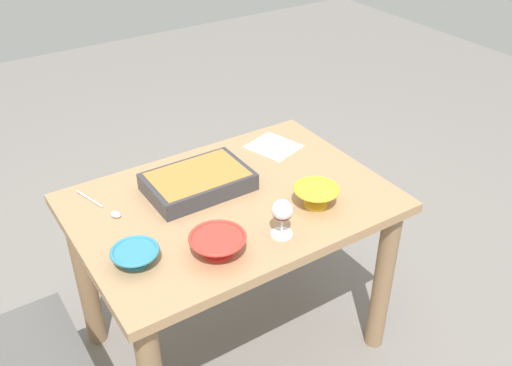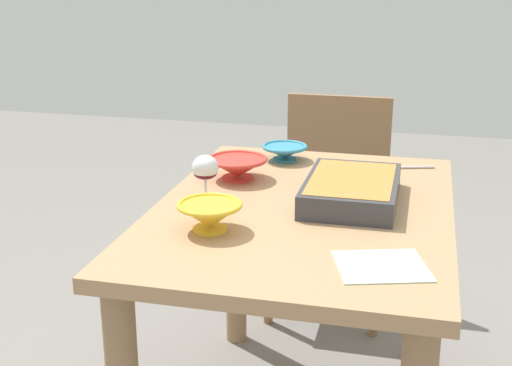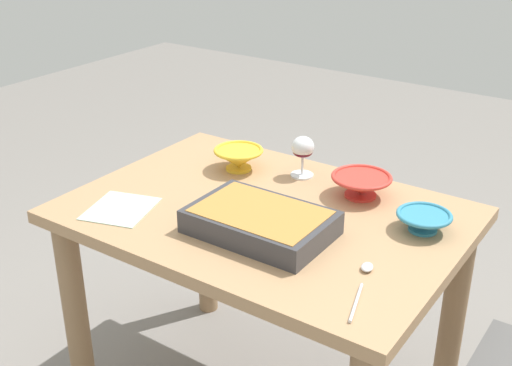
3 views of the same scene
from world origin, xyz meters
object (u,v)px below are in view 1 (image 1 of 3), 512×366
(wine_glass, at_px, (282,213))
(casserole_dish, at_px, (198,181))
(mixing_bowl, at_px, (218,244))
(serving_bowl, at_px, (316,195))
(serving_spoon, at_px, (107,209))
(small_bowl, at_px, (135,255))
(napkin, at_px, (274,147))
(dining_table, at_px, (232,229))

(wine_glass, bearing_deg, casserole_dish, -75.41)
(mixing_bowl, distance_m, serving_bowl, 0.43)
(casserole_dish, distance_m, serving_spoon, 0.34)
(casserole_dish, height_order, small_bowl, casserole_dish)
(serving_spoon, relative_size, napkin, 1.24)
(wine_glass, xyz_separation_m, napkin, (-0.32, -0.51, -0.09))
(wine_glass, xyz_separation_m, small_bowl, (0.46, -0.13, -0.06))
(serving_bowl, bearing_deg, casserole_dish, -46.41)
(small_bowl, bearing_deg, dining_table, -161.86)
(casserole_dish, relative_size, mixing_bowl, 2.05)
(wine_glass, xyz_separation_m, serving_spoon, (0.44, -0.45, -0.08))
(casserole_dish, distance_m, serving_bowl, 0.44)
(serving_bowl, bearing_deg, napkin, -104.89)
(mixing_bowl, relative_size, serving_spoon, 0.75)
(dining_table, distance_m, serving_bowl, 0.36)
(mixing_bowl, xyz_separation_m, serving_spoon, (0.21, -0.42, -0.03))
(serving_bowl, distance_m, napkin, 0.45)
(wine_glass, bearing_deg, serving_spoon, -45.71)
(wine_glass, xyz_separation_m, mixing_bowl, (0.23, -0.03, -0.05))
(wine_glass, height_order, mixing_bowl, wine_glass)
(dining_table, bearing_deg, mixing_bowl, 51.22)
(casserole_dish, bearing_deg, serving_spoon, -9.59)
(wine_glass, relative_size, casserole_dish, 0.36)
(casserole_dish, xyz_separation_m, small_bowl, (0.36, 0.26, -0.01))
(mixing_bowl, bearing_deg, wine_glass, 172.16)
(wine_glass, bearing_deg, serving_bowl, -159.64)
(small_bowl, relative_size, serving_bowl, 0.93)
(casserole_dish, height_order, napkin, casserole_dish)
(dining_table, xyz_separation_m, wine_glass, (-0.03, 0.27, 0.23))
(dining_table, bearing_deg, serving_spoon, -23.86)
(dining_table, bearing_deg, casserole_dish, -60.50)
(mixing_bowl, relative_size, napkin, 0.94)
(small_bowl, distance_m, napkin, 0.87)
(dining_table, height_order, serving_bowl, serving_bowl)
(wine_glass, distance_m, serving_spoon, 0.64)
(dining_table, relative_size, napkin, 5.74)
(dining_table, relative_size, serving_spoon, 4.61)
(mixing_bowl, height_order, serving_bowl, serving_bowl)
(wine_glass, distance_m, serving_bowl, 0.22)
(dining_table, xyz_separation_m, small_bowl, (0.43, 0.14, 0.17))
(dining_table, relative_size, serving_bowl, 6.87)
(wine_glass, height_order, casserole_dish, wine_glass)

